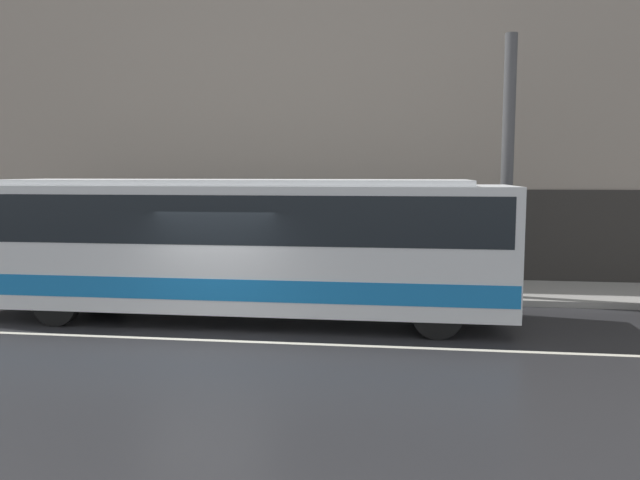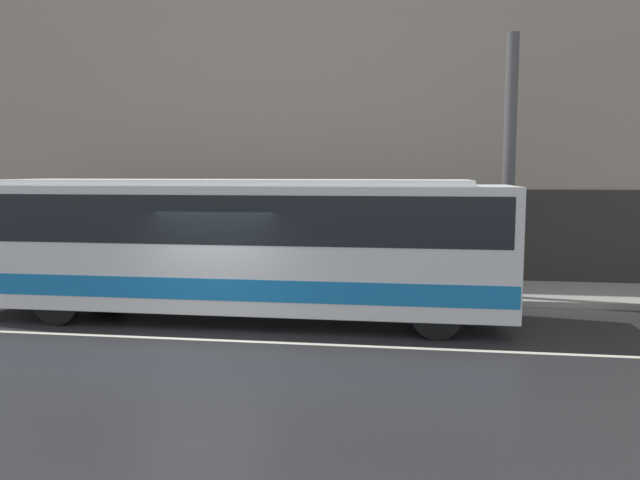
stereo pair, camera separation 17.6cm
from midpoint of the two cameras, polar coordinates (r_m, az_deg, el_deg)
name	(u,v)px [view 2 (the right image)]	position (r m, az deg, el deg)	size (l,w,h in m)	color
ground_plane	(207,340)	(12.65, -9.93, -9.00)	(60.00, 60.00, 0.00)	#262628
sidewalk	(269,286)	(17.83, -4.37, -4.20)	(60.00, 3.03, 0.16)	gray
building_facade	(280,68)	(19.40, -3.42, 15.40)	(60.00, 0.35, 13.21)	gray
lane_stripe	(207,340)	(12.65, -9.93, -8.98)	(54.00, 0.14, 0.01)	beige
transit_bus	(234,241)	(14.08, -7.47, -0.06)	(12.11, 2.60, 3.14)	white
utility_pole_near	(509,168)	(16.26, 17.19, 6.34)	(0.30, 0.30, 6.51)	#4C4C4F
pedestrian_waiting	(155,252)	(19.03, -14.58, -1.06)	(0.36, 0.36, 1.70)	#333338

